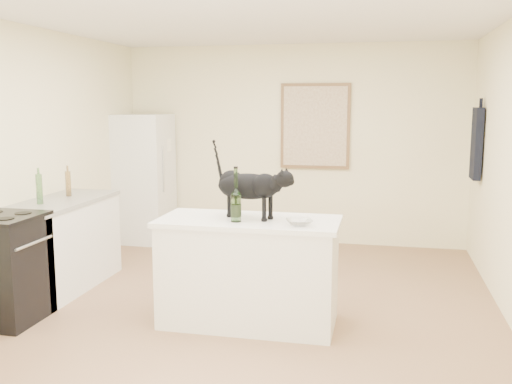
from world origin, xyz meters
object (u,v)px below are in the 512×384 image
(stove, at_px, (3,270))
(wine_bottle, at_px, (236,198))
(glass_bowl, at_px, (299,223))
(fridge, at_px, (143,178))
(black_cat, at_px, (249,190))

(stove, xyz_separation_m, wine_bottle, (1.97, 0.27, 0.65))
(stove, relative_size, glass_bowl, 4.32)
(fridge, xyz_separation_m, glass_bowl, (2.50, -2.72, 0.08))
(glass_bowl, bearing_deg, black_cat, 155.11)
(black_cat, distance_m, glass_bowl, 0.55)
(stove, bearing_deg, glass_bowl, 5.21)
(fridge, bearing_deg, wine_bottle, -53.61)
(stove, distance_m, fridge, 2.98)
(stove, height_order, black_cat, black_cat)
(black_cat, relative_size, wine_bottle, 1.72)
(fridge, distance_m, glass_bowl, 3.69)
(stove, distance_m, wine_bottle, 2.10)
(black_cat, distance_m, wine_bottle, 0.19)
(black_cat, bearing_deg, stove, -148.77)
(stove, xyz_separation_m, fridge, (0.00, 2.95, 0.40))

